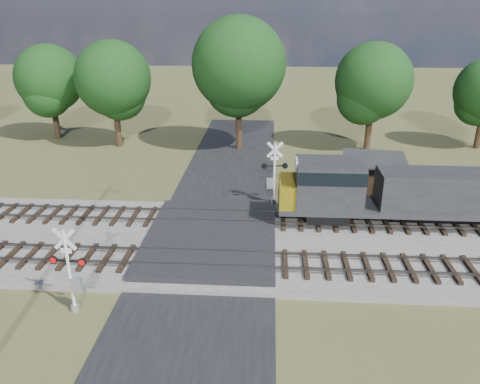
{
  "coord_description": "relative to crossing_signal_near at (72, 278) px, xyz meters",
  "views": [
    {
      "loc": [
        3.07,
        -22.2,
        12.29
      ],
      "look_at": [
        1.49,
        2.0,
        2.53
      ],
      "focal_mm": 35.0,
      "sensor_mm": 36.0,
      "label": 1
    }
  ],
  "objects": [
    {
      "name": "crossing_signal_far",
      "position": [
        8.39,
        12.25,
        0.12
      ],
      "size": [
        1.72,
        0.39,
        4.27
      ],
      "rotation": [
        0.0,
        0.0,
        3.25
      ],
      "color": "silver",
      "rests_on": "ground"
    },
    {
      "name": "track_far",
      "position": [
        8.17,
        8.89,
        -1.24
      ],
      "size": [
        140.0,
        2.6,
        0.33
      ],
      "color": "black",
      "rests_on": "ballast_bed"
    },
    {
      "name": "equipment_shed",
      "position": [
        15.15,
        13.9,
        -0.24
      ],
      "size": [
        4.58,
        4.58,
        2.79
      ],
      "rotation": [
        0.0,
        0.0,
        -0.13
      ],
      "color": "#46301E",
      "rests_on": "ground"
    },
    {
      "name": "ground",
      "position": [
        5.04,
        5.89,
        -1.65
      ],
      "size": [
        160.0,
        160.0,
        0.0
      ],
      "primitive_type": "plane",
      "color": "#4C4C28",
      "rests_on": "ground"
    },
    {
      "name": "track_near",
      "position": [
        8.17,
        3.89,
        -1.24
      ],
      "size": [
        140.0,
        2.6,
        0.33
      ],
      "color": "black",
      "rests_on": "ballast_bed"
    },
    {
      "name": "treeline",
      "position": [
        12.84,
        25.08,
        4.8
      ],
      "size": [
        79.27,
        9.89,
        11.57
      ],
      "color": "black",
      "rests_on": "ground"
    },
    {
      "name": "ballast_bed",
      "position": [
        15.04,
        6.39,
        -1.5
      ],
      "size": [
        140.0,
        10.0,
        0.3
      ],
      "primitive_type": "cube",
      "color": "gray",
      "rests_on": "ground"
    },
    {
      "name": "crossing_signal_near",
      "position": [
        0.0,
        0.0,
        0.0
      ],
      "size": [
        1.6,
        0.35,
        3.98
      ],
      "rotation": [
        0.0,
        0.0,
        -0.08
      ],
      "color": "silver",
      "rests_on": "ground"
    },
    {
      "name": "crossing_panel",
      "position": [
        5.04,
        6.39,
        -1.34
      ],
      "size": [
        7.0,
        9.0,
        0.62
      ],
      "primitive_type": "cube",
      "color": "#262628",
      "rests_on": "ground"
    },
    {
      "name": "road",
      "position": [
        5.04,
        5.89,
        -1.61
      ],
      "size": [
        7.0,
        60.0,
        0.08
      ],
      "primitive_type": "cube",
      "color": "black",
      "rests_on": "ground"
    }
  ]
}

